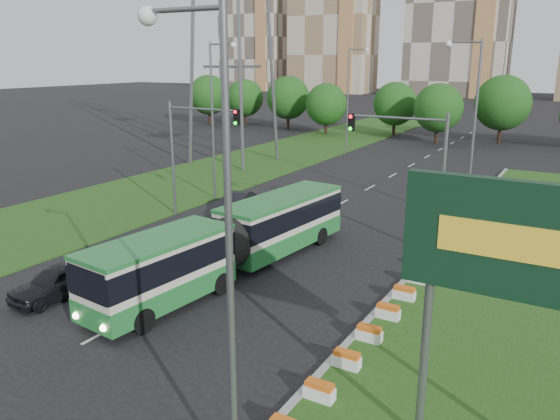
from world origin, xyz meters
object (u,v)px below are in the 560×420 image
Objects in this scene: traffic_mast_left at (190,142)px; car_left_far at (236,204)px; car_left_near at (58,281)px; shopping_trolley at (112,302)px; pedestrian at (148,290)px; articulated_bus at (232,241)px; traffic_mast_median at (415,160)px; billboard at (526,256)px.

traffic_mast_left is 5.53m from car_left_far.
shopping_trolley is at bearing 13.16° from car_left_near.
articulated_bus is at bearing -25.05° from pedestrian.
shopping_trolley is (-9.15, -14.16, -5.05)m from traffic_mast_median.
car_left_far is at bearing 123.22° from shopping_trolley.
pedestrian is at bearing -120.94° from traffic_mast_median.
car_left_near is (2.94, -13.54, -4.57)m from traffic_mast_left.
traffic_mast_left is 13.01× the size of shopping_trolley.
billboard is 1.00× the size of traffic_mast_median.
articulated_bus is at bearing 88.82° from shopping_trolley.
car_left_near is (-19.69, 1.46, -5.39)m from billboard.
pedestrian is (5.14, -14.48, 0.01)m from car_left_far.
car_left_near is 15.84m from car_left_far.
billboard is 5.13× the size of pedestrian.
articulated_bus is 28.04× the size of shopping_trolley.
traffic_mast_median is (-7.47, 16.00, -0.81)m from billboard.
pedestrian is (-7.92, -13.20, -4.57)m from traffic_mast_median.
car_left_near is at bearing 93.40° from pedestrian.
car_left_far is (-6.17, 9.30, -0.97)m from articulated_bus.
billboard is 20.47m from car_left_near.
billboard reaches higher than car_left_far.
articulated_bus is at bearing 56.84° from car_left_near.
car_left_near is at bearing 175.75° from billboard.
traffic_mast_median reaches higher than pedestrian.
billboard is 17.02m from articulated_bus.
articulated_bus is at bearing 150.95° from billboard.
traffic_mast_median is at bearing 76.14° from shopping_trolley.
billboard is at bearing -22.94° from articulated_bus.
traffic_mast_median is at bearing 115.03° from billboard.
traffic_mast_left is (-22.63, 15.00, -0.81)m from billboard.
billboard reaches higher than articulated_bus.
shopping_trolley is at bearing 113.94° from pedestrian.
car_left_near is 0.98× the size of car_left_far.
car_left_near is 7.40× the size of shopping_trolley.
shopping_trolley is (6.01, -13.16, -5.05)m from traffic_mast_left.
billboard is at bearing -64.97° from traffic_mast_median.
traffic_mast_median is 0.46× the size of articulated_bus.
shopping_trolley is at bearing 173.67° from billboard.
traffic_mast_median is 13.01× the size of shopping_trolley.
articulated_bus is at bearing -40.36° from traffic_mast_left.
car_left_near is (-5.32, -6.52, -0.96)m from articulated_bus.
pedestrian is at bearing 23.37° from car_left_near.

